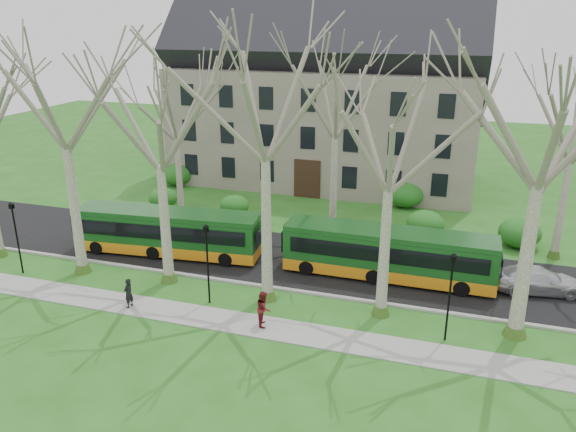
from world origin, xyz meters
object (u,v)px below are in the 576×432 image
object	(u,v)px
bus_lead	(168,232)
pedestrian_b	(264,308)
sedan	(538,280)
pedestrian_a	(128,293)
bus_follow	(388,253)

from	to	relation	value
bus_lead	pedestrian_b	size ratio (longest dim) A/B	6.55
sedan	pedestrian_a	size ratio (longest dim) A/B	2.97
bus_lead	pedestrian_a	size ratio (longest dim) A/B	7.32
sedan	pedestrian_b	distance (m)	15.13
bus_lead	pedestrian_b	world-z (taller)	bus_lead
sedan	pedestrian_a	bearing A→B (deg)	101.77
sedan	pedestrian_a	distance (m)	21.80
pedestrian_a	pedestrian_b	size ratio (longest dim) A/B	0.89
bus_lead	sedan	world-z (taller)	bus_lead
sedan	pedestrian_b	world-z (taller)	pedestrian_b
bus_follow	pedestrian_b	xyz separation A→B (m)	(-4.95, -7.12, -0.59)
pedestrian_a	pedestrian_b	xyz separation A→B (m)	(7.22, 0.42, 0.09)
bus_lead	sedan	distance (m)	21.69
bus_lead	bus_follow	xyz separation A→B (m)	(13.60, 0.69, 0.02)
bus_lead	bus_follow	distance (m)	13.62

